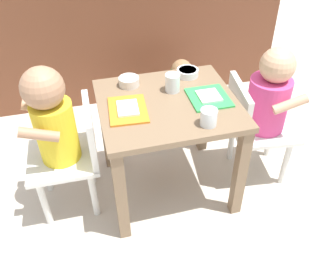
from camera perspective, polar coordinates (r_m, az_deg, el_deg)
ground_plane at (r=1.73m, az=0.00°, el=-8.01°), size 7.00×7.00×0.00m
kitchen_cabinet_back at (r=2.32m, az=-6.73°, el=17.61°), size 1.84×0.39×0.88m
dining_table at (r=1.48m, az=0.00°, el=2.24°), size 0.55×0.50×0.47m
seated_child_left at (r=1.44m, az=-17.23°, el=1.28°), size 0.29×0.29×0.68m
seated_child_right at (r=1.61m, az=15.33°, el=5.10°), size 0.31×0.31×0.65m
dog at (r=2.03m, az=-0.74°, el=7.42°), size 0.41×0.33×0.32m
food_tray_left at (r=1.38m, az=-6.43°, el=4.01°), size 0.16×0.20×0.02m
food_tray_right at (r=1.45m, az=6.52°, el=5.92°), size 0.16×0.17×0.02m
water_cup_left at (r=1.48m, az=0.73°, el=8.09°), size 0.06×0.06×0.07m
water_cup_right at (r=1.29m, az=6.50°, el=2.59°), size 0.06×0.06×0.06m
cereal_bowl_right_side at (r=1.60m, az=3.14°, el=9.87°), size 0.10×0.10×0.03m
veggie_bowl_near at (r=1.53m, az=-6.24°, el=8.44°), size 0.09×0.09×0.04m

